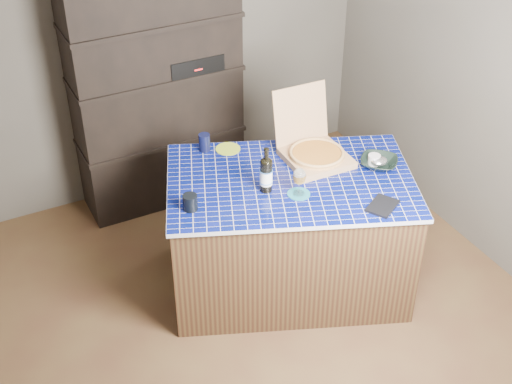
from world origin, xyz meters
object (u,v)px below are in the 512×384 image
kitchen_island (289,232)px  dvd_case (383,206)px  pizza_box (315,151)px  bowl (379,163)px  wine_glass (299,177)px  mead_bottle (266,174)px

kitchen_island → dvd_case: (0.33, -0.49, 0.42)m
pizza_box → bowl: size_ratio=2.05×
wine_glass → dvd_case: (0.37, -0.33, -0.12)m
mead_bottle → dvd_case: 0.70m
kitchen_island → mead_bottle: size_ratio=5.99×
kitchen_island → dvd_case: 0.73m
pizza_box → wine_glass: bearing=-132.6°
wine_glass → bowl: size_ratio=0.77×
mead_bottle → dvd_case: bearing=-41.2°
wine_glass → pizza_box: bearing=46.0°
mead_bottle → pizza_box: bearing=21.0°
pizza_box → bowl: 0.41m
pizza_box → wine_glass: size_ratio=2.67×
pizza_box → mead_bottle: (-0.44, -0.17, 0.06)m
dvd_case → bowl: 0.43m
kitchen_island → wine_glass: 0.56m
mead_bottle → dvd_case: size_ratio=1.50×
bowl → pizza_box: bearing=140.7°
dvd_case → mead_bottle: bearing=-161.9°
wine_glass → dvd_case: 0.51m
dvd_case → wine_glass: bearing=-162.5°
wine_glass → dvd_case: size_ratio=0.90×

